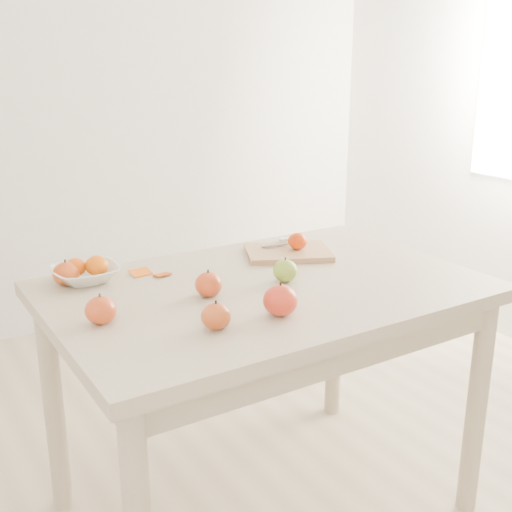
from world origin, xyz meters
TOP-DOWN VIEW (x-y plane):
  - ground at (0.00, 0.00)m, footprint 3.50×3.50m
  - table at (0.00, 0.00)m, footprint 1.20×0.80m
  - cutting_board at (0.21, 0.19)m, footprint 0.32×0.29m
  - board_tangerine at (0.24, 0.18)m, footprint 0.06×0.06m
  - fruit_bowl at (-0.42, 0.29)m, footprint 0.19×0.19m
  - bowl_tangerine_near at (-0.45, 0.30)m, footprint 0.06×0.06m
  - bowl_tangerine_far at (-0.39, 0.28)m, footprint 0.07×0.07m
  - orange_peel_a at (-0.27, 0.26)m, footprint 0.06×0.05m
  - orange_peel_b at (-0.22, 0.22)m, footprint 0.05×0.04m
  - paring_knife at (0.26, 0.26)m, footprint 0.17×0.05m
  - apple_green at (0.06, -0.01)m, footprint 0.07×0.07m
  - apple_red_c at (-0.27, -0.20)m, footprint 0.07×0.07m
  - apple_red_a at (-0.48, 0.29)m, footprint 0.07×0.07m
  - apple_red_b at (-0.18, 0.00)m, footprint 0.07×0.07m
  - apple_red_d at (-0.49, -0.03)m, footprint 0.08×0.08m
  - apple_red_e at (-0.09, -0.21)m, footprint 0.09×0.09m

SIDE VIEW (x-z plane):
  - ground at x=0.00m, z-range 0.00..0.00m
  - table at x=0.00m, z-range 0.28..1.03m
  - orange_peel_a at x=-0.27m, z-range 0.75..0.76m
  - orange_peel_b at x=-0.22m, z-range 0.75..0.76m
  - cutting_board at x=0.21m, z-range 0.75..0.77m
  - fruit_bowl at x=-0.42m, z-range 0.75..0.80m
  - paring_knife at x=0.26m, z-range 0.77..0.78m
  - apple_green at x=0.06m, z-range 0.75..0.81m
  - apple_red_c at x=-0.27m, z-range 0.75..0.81m
  - apple_red_b at x=-0.18m, z-range 0.75..0.82m
  - apple_red_a at x=-0.48m, z-range 0.75..0.82m
  - apple_red_d at x=-0.49m, z-range 0.75..0.82m
  - apple_red_e at x=-0.09m, z-range 0.75..0.83m
  - bowl_tangerine_near at x=-0.45m, z-range 0.77..0.82m
  - board_tangerine at x=0.24m, z-range 0.77..0.82m
  - bowl_tangerine_far at x=-0.39m, z-range 0.77..0.83m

